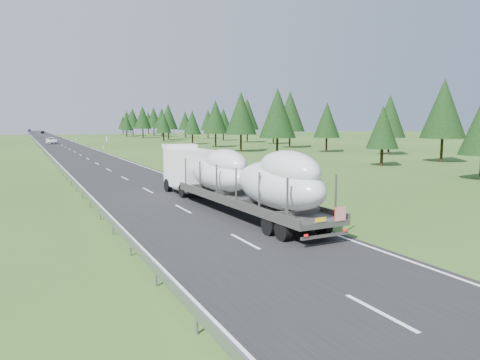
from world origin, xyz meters
name	(u,v)px	position (x,y,z in m)	size (l,w,h in m)	color
ground	(245,242)	(0.00, 0.00, 0.00)	(400.00, 400.00, 0.00)	#2E4F1A
road_surface	(62,145)	(0.00, 100.00, 0.01)	(10.00, 400.00, 0.02)	black
guardrail	(37,143)	(-5.30, 99.94, 0.60)	(0.10, 400.00, 0.76)	slate
marker_posts	(68,136)	(6.50, 155.00, 0.54)	(0.13, 350.08, 1.00)	silver
highway_sign	(107,140)	(7.20, 80.00, 1.81)	(0.08, 0.90, 2.60)	slate
tree_line_right	(219,117)	(39.05, 96.34, 6.76)	(27.83, 273.98, 12.17)	black
boat_truck	(233,176)	(2.60, 7.04, 2.23)	(3.48, 20.17, 4.13)	white
distant_van	(52,141)	(-1.68, 108.05, 0.80)	(2.67, 5.78, 1.61)	white
distant_car_dark	(43,132)	(1.39, 223.59, 0.71)	(1.68, 4.18, 1.42)	black
distant_car_blue	(29,130)	(-3.04, 288.91, 0.67)	(1.41, 4.04, 1.33)	#171C40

